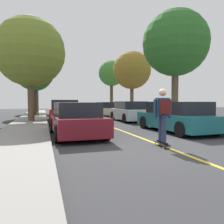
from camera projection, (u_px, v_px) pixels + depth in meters
The scene contains 18 objects.
ground at pixel (162, 146), 7.20m from camera, with size 80.00×80.00×0.00m, color #353538.
sidewalk_left at pixel (11, 153), 5.93m from camera, with size 2.10×56.00×0.14m, color gray.
center_line at pixel (121, 130), 11.03m from camera, with size 0.12×39.20×0.01m, color gold.
parked_car_left_nearest at pixel (76, 119), 9.23m from camera, with size 1.97×4.15×1.37m.
parked_car_left_near at pixel (64, 112), 14.87m from camera, with size 2.00×4.48×1.50m.
parked_car_right_nearest at pixel (176, 117), 10.54m from camera, with size 2.06×4.61×1.39m.
parked_car_right_near at pixel (130, 112), 16.15m from camera, with size 2.00×4.21×1.41m.
parked_car_right_far at pixel (107, 109), 22.16m from camera, with size 1.89×4.21×1.34m.
street_tree_left_nearest at pixel (30, 52), 14.71m from camera, with size 4.49×4.49×6.72m.
street_tree_left_near at pixel (34, 70), 21.01m from camera, with size 3.72×3.72×6.00m.
street_tree_left_far at pixel (36, 76), 27.34m from camera, with size 3.64×3.64×6.20m.
street_tree_right_nearest at pixel (175, 43), 14.20m from camera, with size 4.11×4.11×6.96m.
street_tree_right_near at pixel (132, 70), 21.20m from camera, with size 3.53×3.53×5.96m.
street_tree_right_far at pixel (112, 74), 27.55m from camera, with size 3.11×3.11×6.24m.
fire_hydrant at pixel (188, 119), 12.16m from camera, with size 0.20×0.20×0.70m.
streetlamp at pixel (38, 82), 20.46m from camera, with size 0.36×0.24×5.27m.
skateboard at pixel (162, 144), 7.09m from camera, with size 0.33×0.86×0.10m.
skateboarder at pixel (163, 112), 7.01m from camera, with size 0.59×0.71×1.69m.
Camera 1 is at (-3.58, -6.38, 1.41)m, focal length 36.53 mm.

